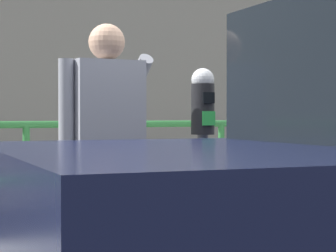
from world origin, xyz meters
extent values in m
cylinder|color=slate|center=(-0.14, 0.27, 0.63)|extent=(0.07, 0.07, 0.97)
cylinder|color=black|center=(-0.14, 0.27, 1.28)|extent=(0.15, 0.15, 0.33)
sphere|color=silver|center=(-0.14, 0.27, 1.47)|extent=(0.15, 0.15, 0.15)
cube|color=black|center=(-0.14, 0.19, 1.35)|extent=(0.08, 0.01, 0.07)
cube|color=green|center=(-0.14, 0.19, 1.22)|extent=(0.09, 0.01, 0.09)
cylinder|color=brown|center=(-0.88, 0.29, 0.55)|extent=(0.15, 0.15, 0.82)
cylinder|color=brown|center=(-0.68, 0.30, 0.55)|extent=(0.15, 0.15, 0.82)
cube|color=gray|center=(-0.78, 0.30, 1.27)|extent=(0.44, 0.25, 0.61)
sphere|color=tan|center=(-0.78, 0.30, 1.68)|extent=(0.22, 0.22, 0.22)
cylinder|color=gray|center=(-1.04, 0.28, 1.28)|extent=(0.09, 0.09, 0.58)
cylinder|color=gray|center=(-0.53, 0.50, 1.39)|extent=(0.12, 0.48, 0.47)
cylinder|color=#2D7A38|center=(0.00, 1.99, 1.16)|extent=(24.00, 0.06, 0.06)
cylinder|color=#2D7A38|center=(0.00, 1.99, 0.70)|extent=(24.00, 0.05, 0.05)
cylinder|color=#2D7A38|center=(-0.92, 1.99, 0.65)|extent=(0.06, 0.06, 1.02)
cylinder|color=#2D7A38|center=(0.92, 1.99, 0.65)|extent=(0.06, 0.06, 1.02)
cube|color=gray|center=(0.00, 5.52, 1.65)|extent=(32.00, 0.50, 3.31)
camera|label=1|loc=(-2.03, -3.48, 1.24)|focal=69.98mm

